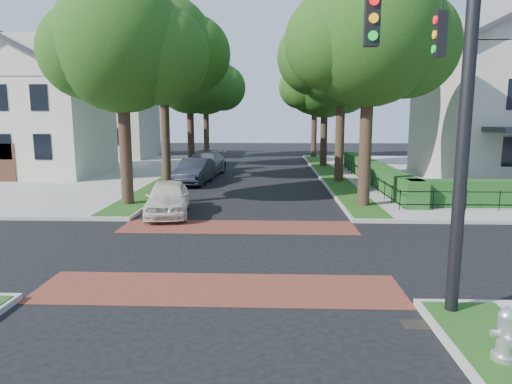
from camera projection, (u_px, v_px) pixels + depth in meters
ground at (231, 251)px, 14.40m from camera, size 120.00×120.00×0.00m
crosswalk_far at (238, 227)px, 17.56m from camera, size 9.00×2.20×0.01m
crosswalk_near at (219, 289)px, 11.25m from camera, size 9.00×2.20×0.01m
storm_drain at (418, 325)px, 9.32m from camera, size 0.65×0.45×0.01m
grass_strip_ne at (329, 173)px, 33.01m from camera, size 1.60×29.80×0.02m
grass_strip_nw at (181, 172)px, 33.40m from camera, size 1.60×29.80×0.02m
tree_right_near at (371, 38)px, 20.09m from camera, size 7.75×6.67×10.66m
tree_right_mid at (343, 54)px, 27.93m from camera, size 8.25×7.09×11.22m
tree_right_far at (326, 83)px, 36.95m from camera, size 7.25×6.23×9.74m
tree_right_back at (316, 86)px, 45.77m from camera, size 7.50×6.45×10.20m
tree_left_near at (125, 48)px, 20.54m from camera, size 7.50×6.45×10.20m
tree_left_mid at (165, 49)px, 28.26m from camera, size 8.00×6.88×11.48m
tree_left_far at (191, 81)px, 37.31m from camera, size 7.00×6.02×9.86m
tree_left_back at (207, 84)px, 46.15m from camera, size 7.75×6.66×10.44m
hedge_main_road at (374, 172)px, 28.79m from camera, size 1.00×18.00×1.20m
fence_main_road at (361, 174)px, 28.85m from camera, size 0.06×18.00×0.90m
house_left_near at (33, 104)px, 31.88m from camera, size 10.00×9.00×10.14m
house_left_far at (105, 108)px, 45.68m from camera, size 10.00×9.00×10.14m
traffic_signal at (452, 91)px, 9.11m from camera, size 2.17×2.00×8.00m
parked_car_front at (168, 198)px, 19.63m from camera, size 2.38×4.59×1.49m
parked_car_middle at (195, 171)px, 28.74m from camera, size 2.10×4.96×1.59m
parked_car_rear at (204, 164)px, 32.74m from camera, size 2.96×6.05×1.70m
fire_hydrant at (505, 335)px, 7.60m from camera, size 0.48×0.46×0.95m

